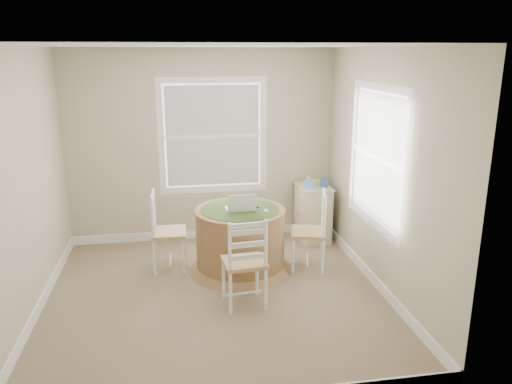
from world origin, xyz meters
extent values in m
cube|color=#8F745B|center=(0.00, 0.00, -0.01)|extent=(3.60, 3.60, 0.02)
cube|color=white|center=(0.00, 0.00, 2.61)|extent=(3.60, 3.60, 0.02)
cube|color=#BAB492|center=(0.00, 1.81, 1.30)|extent=(3.60, 0.02, 2.60)
cube|color=#BAB492|center=(0.00, -1.81, 1.30)|extent=(3.60, 0.02, 2.60)
cube|color=#BAB492|center=(-1.81, 0.00, 1.30)|extent=(0.02, 3.60, 2.60)
cube|color=#BAB492|center=(1.81, 0.00, 1.30)|extent=(0.02, 3.60, 2.60)
cube|color=white|center=(0.00, 1.79, 0.06)|extent=(3.60, 0.02, 0.12)
cube|color=white|center=(-1.79, 0.00, 0.06)|extent=(0.02, 3.60, 0.12)
cube|color=white|center=(1.79, 0.00, 0.06)|extent=(0.02, 3.60, 0.12)
cylinder|color=brown|center=(0.36, 0.65, 0.42)|extent=(1.05, 1.05, 0.68)
cone|color=brown|center=(0.36, 0.65, 0.04)|extent=(1.25, 1.25, 0.08)
cylinder|color=brown|center=(0.36, 0.65, 0.74)|extent=(1.07, 1.07, 0.03)
cylinder|color=#445525|center=(0.36, 0.65, 0.76)|extent=(0.93, 0.93, 0.01)
cone|color=#445525|center=(0.36, 0.65, 0.70)|extent=(1.03, 1.03, 0.10)
cube|color=white|center=(0.36, 0.65, 0.76)|extent=(0.34, 0.24, 0.02)
cube|color=silver|center=(0.36, 0.65, 0.77)|extent=(0.28, 0.13, 0.00)
cube|color=black|center=(0.37, 0.51, 0.88)|extent=(0.33, 0.07, 0.22)
ellipsoid|color=white|center=(0.48, 0.58, 0.77)|extent=(0.06, 0.10, 0.03)
cube|color=#B7BABF|center=(0.65, 0.53, 0.76)|extent=(0.05, 0.09, 0.02)
cube|color=black|center=(0.55, 0.68, 0.77)|extent=(0.06, 0.05, 0.02)
cube|color=beige|center=(1.49, 1.49, 0.38)|extent=(0.41, 0.56, 0.76)
cube|color=beige|center=(1.49, 1.49, 0.77)|extent=(0.44, 0.59, 0.02)
cube|color=#CBB296|center=(1.28, 1.49, 0.15)|extent=(0.01, 0.47, 0.16)
cube|color=#CBB296|center=(1.28, 1.49, 0.38)|extent=(0.01, 0.47, 0.16)
cube|color=#CBB296|center=(1.28, 1.49, 0.60)|extent=(0.01, 0.47, 0.16)
cube|color=#6099DD|center=(1.38, 1.35, 0.83)|extent=(0.12, 0.12, 0.10)
cube|color=#E1E551|center=(1.52, 1.56, 0.81)|extent=(0.15, 0.10, 0.06)
cube|color=#2D5C89|center=(1.60, 1.39, 0.84)|extent=(0.08, 0.08, 0.12)
cylinder|color=beige|center=(1.47, 1.65, 0.82)|extent=(0.07, 0.07, 0.09)
camera|label=1|loc=(-0.38, -4.88, 2.55)|focal=35.00mm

